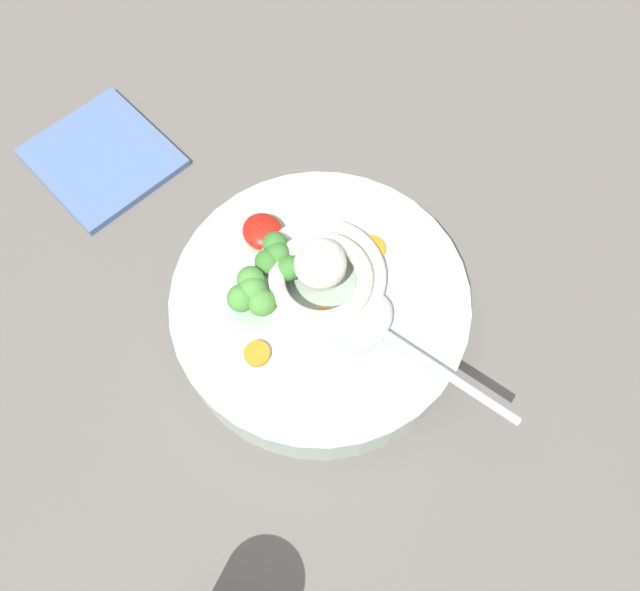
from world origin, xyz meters
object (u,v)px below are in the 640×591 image
at_px(soup_bowl, 320,307).
at_px(noodle_pile, 320,274).
at_px(soup_spoon, 378,330).
at_px(folded_napkin, 102,157).

relative_size(soup_bowl, noodle_pile, 2.07).
distance_m(noodle_pile, soup_spoon, 0.07).
height_order(soup_bowl, noodle_pile, noodle_pile).
distance_m(soup_bowl, soup_spoon, 0.07).
bearing_deg(noodle_pile, soup_spoon, 7.93).
bearing_deg(folded_napkin, noodle_pile, 16.70).
height_order(soup_spoon, folded_napkin, soup_spoon).
relative_size(soup_spoon, folded_napkin, 1.19).
bearing_deg(noodle_pile, folded_napkin, -163.30).
xyz_separation_m(noodle_pile, soup_spoon, (0.07, 0.01, -0.01)).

